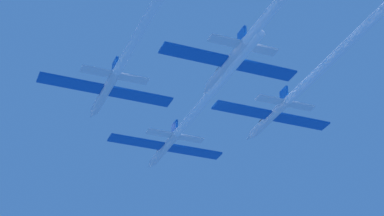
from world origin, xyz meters
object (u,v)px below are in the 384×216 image
object	(u,v)px
jet_left_wing	(132,44)
jet_right_wing	(310,79)
jet_lead	(186,122)
jet_slot	(269,13)

from	to	relation	value
jet_left_wing	jet_right_wing	world-z (taller)	jet_right_wing
jet_right_wing	jet_lead	bearing A→B (deg)	126.08
jet_lead	jet_left_wing	size ratio (longest dim) A/B	0.86
jet_slot	jet_lead	bearing A→B (deg)	88.81
jet_lead	jet_right_wing	distance (m)	17.20
jet_left_wing	jet_right_wing	size ratio (longest dim) A/B	1.03
jet_lead	jet_left_wing	xyz separation A→B (m)	(-11.75, -14.56, -0.15)
jet_lead	jet_right_wing	xyz separation A→B (m)	(10.12, -13.88, 0.86)
jet_lead	jet_slot	distance (m)	24.01
jet_lead	jet_left_wing	distance (m)	18.71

